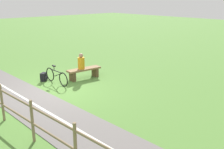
# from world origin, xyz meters

# --- Properties ---
(ground_plane) EXTENTS (80.00, 80.00, 0.00)m
(ground_plane) POSITION_xyz_m (0.00, 0.00, 0.00)
(ground_plane) COLOR #548438
(paved_path) EXTENTS (3.18, 36.05, 0.02)m
(paved_path) POSITION_xyz_m (1.27, 4.00, 0.01)
(paved_path) COLOR #66605E
(paved_path) RESTS_ON ground_plane
(path_centre_line) EXTENTS (1.18, 31.99, 0.00)m
(path_centre_line) POSITION_xyz_m (1.27, 4.00, 0.02)
(path_centre_line) COLOR silver
(path_centre_line) RESTS_ON paved_path
(bench) EXTENTS (1.72, 0.62, 0.51)m
(bench) POSITION_xyz_m (-1.88, -0.55, 0.35)
(bench) COLOR brown
(bench) RESTS_ON ground_plane
(person_seated) EXTENTS (0.35, 0.35, 0.75)m
(person_seated) POSITION_xyz_m (-1.74, -0.56, 0.83)
(person_seated) COLOR orange
(person_seated) RESTS_ON bench
(bicycle) EXTENTS (0.09, 1.75, 0.83)m
(bicycle) POSITION_xyz_m (-0.49, -0.75, 0.35)
(bicycle) COLOR black
(bicycle) RESTS_ON ground_plane
(backpack) EXTENTS (0.39, 0.36, 0.40)m
(backpack) POSITION_xyz_m (-0.24, -1.51, 0.20)
(backpack) COLOR black
(backpack) RESTS_ON ground_plane
(fence_roadside) EXTENTS (0.86, 11.02, 1.22)m
(fence_roadside) POSITION_xyz_m (2.53, 3.13, 0.72)
(fence_roadside) COLOR #847051
(fence_roadside) RESTS_ON ground_plane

